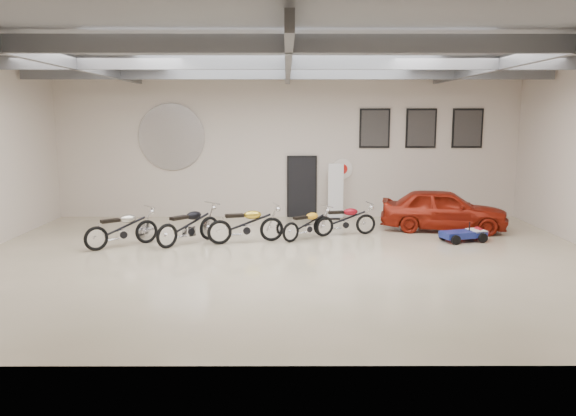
{
  "coord_description": "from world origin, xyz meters",
  "views": [
    {
      "loc": [
        -0.04,
        -13.51,
        3.52
      ],
      "look_at": [
        0.0,
        1.2,
        1.1
      ],
      "focal_mm": 35.0,
      "sensor_mm": 36.0,
      "label": 1
    }
  ],
  "objects_px": {
    "motorcycle_silver": "(122,228)",
    "motorcycle_yellow": "(308,224)",
    "banner_stand": "(336,192)",
    "motorcycle_red": "(345,219)",
    "go_kart": "(467,232)",
    "motorcycle_gold": "(246,224)",
    "vintage_car": "(443,210)",
    "motorcycle_black": "(189,225)"
  },
  "relations": [
    {
      "from": "motorcycle_yellow",
      "to": "motorcycle_silver",
      "type": "bearing_deg",
      "value": 152.75
    },
    {
      "from": "motorcycle_silver",
      "to": "go_kart",
      "type": "height_order",
      "value": "motorcycle_silver"
    },
    {
      "from": "banner_stand",
      "to": "motorcycle_red",
      "type": "distance_m",
      "value": 2.67
    },
    {
      "from": "motorcycle_black",
      "to": "motorcycle_gold",
      "type": "height_order",
      "value": "motorcycle_gold"
    },
    {
      "from": "motorcycle_yellow",
      "to": "motorcycle_red",
      "type": "relative_size",
      "value": 0.94
    },
    {
      "from": "motorcycle_gold",
      "to": "vintage_car",
      "type": "xyz_separation_m",
      "value": [
        6.01,
        1.75,
        0.1
      ]
    },
    {
      "from": "banner_stand",
      "to": "motorcycle_black",
      "type": "bearing_deg",
      "value": -140.88
    },
    {
      "from": "motorcycle_yellow",
      "to": "go_kart",
      "type": "distance_m",
      "value": 4.53
    },
    {
      "from": "banner_stand",
      "to": "motorcycle_yellow",
      "type": "xyz_separation_m",
      "value": [
        -1.08,
        -3.18,
        -0.49
      ]
    },
    {
      "from": "banner_stand",
      "to": "motorcycle_gold",
      "type": "distance_m",
      "value": 4.62
    },
    {
      "from": "motorcycle_red",
      "to": "vintage_car",
      "type": "relative_size",
      "value": 0.49
    },
    {
      "from": "motorcycle_yellow",
      "to": "vintage_car",
      "type": "relative_size",
      "value": 0.46
    },
    {
      "from": "motorcycle_black",
      "to": "go_kart",
      "type": "xyz_separation_m",
      "value": [
        7.85,
        0.3,
        -0.26
      ]
    },
    {
      "from": "banner_stand",
      "to": "motorcycle_black",
      "type": "height_order",
      "value": "banner_stand"
    },
    {
      "from": "vintage_car",
      "to": "motorcycle_black",
      "type": "bearing_deg",
      "value": 115.03
    },
    {
      "from": "motorcycle_silver",
      "to": "banner_stand",
      "type": "bearing_deg",
      "value": -5.09
    },
    {
      "from": "motorcycle_yellow",
      "to": "motorcycle_red",
      "type": "height_order",
      "value": "motorcycle_red"
    },
    {
      "from": "go_kart",
      "to": "vintage_car",
      "type": "relative_size",
      "value": 0.41
    },
    {
      "from": "motorcycle_red",
      "to": "go_kart",
      "type": "xyz_separation_m",
      "value": [
        3.39,
        -0.82,
        -0.21
      ]
    },
    {
      "from": "motorcycle_red",
      "to": "vintage_car",
      "type": "xyz_separation_m",
      "value": [
        3.14,
        0.75,
        0.16
      ]
    },
    {
      "from": "go_kart",
      "to": "motorcycle_black",
      "type": "bearing_deg",
      "value": 165.11
    },
    {
      "from": "motorcycle_black",
      "to": "motorcycle_gold",
      "type": "relative_size",
      "value": 0.99
    },
    {
      "from": "motorcycle_black",
      "to": "motorcycle_red",
      "type": "distance_m",
      "value": 4.59
    },
    {
      "from": "motorcycle_black",
      "to": "motorcycle_yellow",
      "type": "xyz_separation_m",
      "value": [
        3.32,
        0.58,
        -0.08
      ]
    },
    {
      "from": "motorcycle_silver",
      "to": "motorcycle_red",
      "type": "distance_m",
      "value": 6.38
    },
    {
      "from": "motorcycle_black",
      "to": "vintage_car",
      "type": "height_order",
      "value": "vintage_car"
    },
    {
      "from": "motorcycle_yellow",
      "to": "vintage_car",
      "type": "bearing_deg",
      "value": -20.9
    },
    {
      "from": "banner_stand",
      "to": "go_kart",
      "type": "xyz_separation_m",
      "value": [
        3.45,
        -3.45,
        -0.67
      ]
    },
    {
      "from": "motorcycle_red",
      "to": "vintage_car",
      "type": "distance_m",
      "value": 3.23
    },
    {
      "from": "motorcycle_red",
      "to": "motorcycle_yellow",
      "type": "bearing_deg",
      "value": -166.73
    },
    {
      "from": "motorcycle_yellow",
      "to": "motorcycle_black",
      "type": "bearing_deg",
      "value": 152.11
    },
    {
      "from": "banner_stand",
      "to": "go_kart",
      "type": "height_order",
      "value": "banner_stand"
    },
    {
      "from": "vintage_car",
      "to": "motorcycle_yellow",
      "type": "bearing_deg",
      "value": 118.04
    },
    {
      "from": "motorcycle_gold",
      "to": "vintage_car",
      "type": "relative_size",
      "value": 0.55
    },
    {
      "from": "motorcycle_red",
      "to": "go_kart",
      "type": "distance_m",
      "value": 3.5
    },
    {
      "from": "motorcycle_red",
      "to": "motorcycle_silver",
      "type": "bearing_deg",
      "value": -179.05
    },
    {
      "from": "banner_stand",
      "to": "motorcycle_red",
      "type": "relative_size",
      "value": 1.01
    },
    {
      "from": "banner_stand",
      "to": "motorcycle_silver",
      "type": "xyz_separation_m",
      "value": [
        -6.15,
        -4.12,
        -0.43
      ]
    },
    {
      "from": "motorcycle_silver",
      "to": "motorcycle_yellow",
      "type": "relative_size",
      "value": 1.15
    },
    {
      "from": "go_kart",
      "to": "vintage_car",
      "type": "height_order",
      "value": "vintage_car"
    },
    {
      "from": "motorcycle_black",
      "to": "motorcycle_gold",
      "type": "distance_m",
      "value": 1.58
    },
    {
      "from": "banner_stand",
      "to": "go_kart",
      "type": "bearing_deg",
      "value": -46.43
    }
  ]
}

